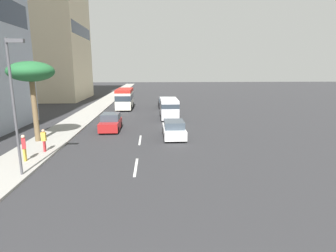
% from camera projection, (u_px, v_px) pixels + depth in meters
% --- Properties ---
extents(ground_plane, '(198.00, 198.00, 0.00)m').
position_uv_depth(ground_plane, '(144.00, 116.00, 34.98)').
color(ground_plane, '#2D2D30').
extents(sidewalk_right, '(162.00, 3.45, 0.15)m').
position_uv_depth(sidewalk_right, '(84.00, 116.00, 34.49)').
color(sidewalk_right, '#9E9B93').
rests_on(sidewalk_right, ground_plane).
extents(lane_stripe_mid, '(3.20, 0.16, 0.01)m').
position_uv_depth(lane_stripe_mid, '(136.00, 167.00, 16.76)').
color(lane_stripe_mid, silver).
rests_on(lane_stripe_mid, ground_plane).
extents(lane_stripe_far, '(3.20, 0.16, 0.01)m').
position_uv_depth(lane_stripe_far, '(140.00, 140.00, 23.21)').
color(lane_stripe_far, silver).
rests_on(lane_stripe_far, ground_plane).
extents(minibus_lead, '(6.55, 2.43, 3.12)m').
position_uv_depth(minibus_lead, '(125.00, 98.00, 41.34)').
color(minibus_lead, silver).
rests_on(minibus_lead, ground_plane).
extents(van_second, '(5.39, 2.23, 2.46)m').
position_uv_depth(van_second, '(169.00, 107.00, 33.32)').
color(van_second, silver).
rests_on(van_second, ground_plane).
extents(car_third, '(4.10, 1.92, 1.70)m').
position_uv_depth(car_third, '(111.00, 123.00, 26.80)').
color(car_third, '#A51E1E').
rests_on(car_third, ground_plane).
extents(car_fourth, '(4.75, 1.93, 1.68)m').
position_uv_depth(car_fourth, '(164.00, 103.00, 43.05)').
color(car_fourth, black).
rests_on(car_fourth, ground_plane).
extents(car_fifth, '(4.44, 1.96, 1.55)m').
position_uv_depth(car_fifth, '(174.00, 129.00, 24.02)').
color(car_fifth, white).
rests_on(car_fifth, ground_plane).
extents(pedestrian_mid_block, '(0.30, 0.33, 1.66)m').
position_uv_depth(pedestrian_mid_block, '(44.00, 139.00, 19.28)').
color(pedestrian_mid_block, red).
rests_on(pedestrian_mid_block, sidewalk_right).
extents(pedestrian_by_tree, '(0.38, 0.32, 1.77)m').
position_uv_depth(pedestrian_by_tree, '(24.00, 147.00, 17.23)').
color(pedestrian_by_tree, gold).
rests_on(pedestrian_by_tree, sidewalk_right).
extents(palm_tree, '(3.58, 3.58, 6.53)m').
position_uv_depth(palm_tree, '(31.00, 73.00, 21.23)').
color(palm_tree, brown).
rests_on(palm_tree, sidewalk_right).
extents(street_lamp, '(0.24, 0.97, 7.47)m').
position_uv_depth(street_lamp, '(14.00, 95.00, 14.28)').
color(street_lamp, '#4C4C51').
rests_on(street_lamp, sidewalk_right).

